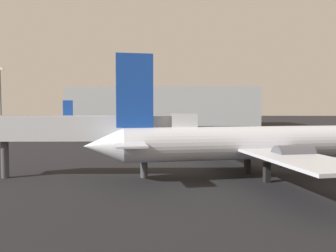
{
  "coord_description": "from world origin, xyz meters",
  "views": [
    {
      "loc": [
        0.64,
        -7.23,
        6.67
      ],
      "look_at": [
        -2.46,
        53.17,
        3.35
      ],
      "focal_mm": 33.55,
      "sensor_mm": 36.0,
      "label": 1
    }
  ],
  "objects_px": {
    "airplane_distant": "(109,123)",
    "light_mast_left": "(0,95)",
    "airplane_at_gate": "(266,142)",
    "jet_bridge": "(96,129)"
  },
  "relations": [
    {
      "from": "airplane_at_gate",
      "to": "light_mast_left",
      "type": "distance_m",
      "value": 96.45
    },
    {
      "from": "airplane_at_gate",
      "to": "light_mast_left",
      "type": "xyz_separation_m",
      "value": [
        -67.57,
        68.37,
        7.86
      ]
    },
    {
      "from": "airplane_at_gate",
      "to": "jet_bridge",
      "type": "height_order",
      "value": "airplane_at_gate"
    },
    {
      "from": "airplane_at_gate",
      "to": "light_mast_left",
      "type": "bearing_deg",
      "value": 121.36
    },
    {
      "from": "airplane_at_gate",
      "to": "jet_bridge",
      "type": "distance_m",
      "value": 16.54
    },
    {
      "from": "airplane_at_gate",
      "to": "light_mast_left",
      "type": "relative_size",
      "value": 1.76
    },
    {
      "from": "airplane_distant",
      "to": "light_mast_left",
      "type": "distance_m",
      "value": 47.42
    },
    {
      "from": "airplane_at_gate",
      "to": "jet_bridge",
      "type": "relative_size",
      "value": 1.64
    },
    {
      "from": "light_mast_left",
      "to": "airplane_at_gate",
      "type": "bearing_deg",
      "value": -45.34
    },
    {
      "from": "jet_bridge",
      "to": "light_mast_left",
      "type": "xyz_separation_m",
      "value": [
        -51.11,
        69.42,
        6.57
      ]
    }
  ]
}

